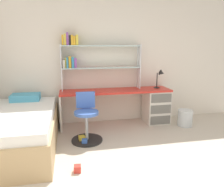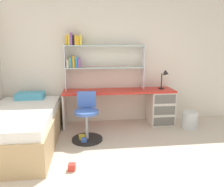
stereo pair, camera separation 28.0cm
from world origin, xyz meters
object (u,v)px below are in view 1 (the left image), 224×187
(swivel_chair, at_px, (87,122))
(toy_block_yellow_2, at_px, (82,139))
(desk, at_px, (144,103))
(toy_block_blue_0, at_px, (85,142))
(desk_lamp, at_px, (161,76))
(waste_bin, at_px, (185,118))
(toy_block_red_3, at_px, (77,169))
(bed_platform, at_px, (19,130))
(bookshelf_hutch, at_px, (88,56))

(swivel_chair, relative_size, toy_block_yellow_2, 8.19)
(desk, bearing_deg, toy_block_blue_0, -148.14)
(desk_lamp, bearing_deg, waste_bin, -40.94)
(desk_lamp, bearing_deg, toy_block_yellow_2, -157.57)
(desk, bearing_deg, toy_block_red_3, -132.49)
(desk, distance_m, toy_block_blue_0, 1.56)
(desk, height_order, bed_platform, desk)
(toy_block_blue_0, distance_m, toy_block_yellow_2, 0.12)
(bookshelf_hutch, xyz_separation_m, toy_block_yellow_2, (-0.22, -0.82, -1.32))
(waste_bin, bearing_deg, desk, 154.84)
(swivel_chair, xyz_separation_m, toy_block_blue_0, (-0.05, -0.16, -0.28))
(desk, relative_size, toy_block_red_3, 25.18)
(toy_block_blue_0, bearing_deg, swivel_chair, 72.16)
(bookshelf_hutch, relative_size, desk_lamp, 4.08)
(desk_lamp, distance_m, waste_bin, 0.97)
(bookshelf_hutch, bearing_deg, waste_bin, -14.72)
(waste_bin, bearing_deg, toy_block_blue_0, -167.52)
(bed_platform, bearing_deg, bookshelf_hutch, 36.07)
(desk_lamp, relative_size, toy_block_red_3, 4.40)
(bookshelf_hutch, xyz_separation_m, waste_bin, (1.86, -0.49, -1.21))
(bookshelf_hutch, height_order, toy_block_blue_0, bookshelf_hutch)
(swivel_chair, distance_m, toy_block_blue_0, 0.33)
(waste_bin, bearing_deg, toy_block_red_3, -150.82)
(swivel_chair, bearing_deg, toy_block_yellow_2, -152.83)
(bed_platform, distance_m, waste_bin, 3.06)
(bed_platform, bearing_deg, desk, 17.49)
(toy_block_yellow_2, bearing_deg, swivel_chair, 27.17)
(desk_lamp, relative_size, swivel_chair, 0.47)
(toy_block_yellow_2, bearing_deg, toy_block_red_3, -97.39)
(bookshelf_hutch, height_order, waste_bin, bookshelf_hutch)
(desk, relative_size, bookshelf_hutch, 1.40)
(bookshelf_hutch, distance_m, bed_platform, 1.81)
(toy_block_yellow_2, xyz_separation_m, toy_block_red_3, (-0.11, -0.88, -0.01))
(desk_lamp, bearing_deg, toy_block_red_3, -138.56)
(bookshelf_hutch, bearing_deg, swivel_chair, -99.39)
(desk_lamp, distance_m, swivel_chair, 1.83)
(desk, xyz_separation_m, bookshelf_hutch, (-1.11, 0.14, 0.96))
(bed_platform, distance_m, toy_block_blue_0, 1.03)
(bed_platform, bearing_deg, waste_bin, 6.96)
(bed_platform, bearing_deg, swivel_chair, 4.26)
(toy_block_blue_0, bearing_deg, desk, 31.86)
(toy_block_blue_0, height_order, toy_block_red_3, same)
(swivel_chair, relative_size, toy_block_red_3, 9.29)
(desk, distance_m, waste_bin, 0.86)
(toy_block_blue_0, bearing_deg, toy_block_red_3, -101.03)
(bookshelf_hutch, xyz_separation_m, bed_platform, (-1.18, -0.86, -1.08))
(swivel_chair, relative_size, waste_bin, 2.46)
(waste_bin, height_order, toy_block_red_3, waste_bin)
(bed_platform, height_order, waste_bin, bed_platform)
(desk, distance_m, bookshelf_hutch, 1.47)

